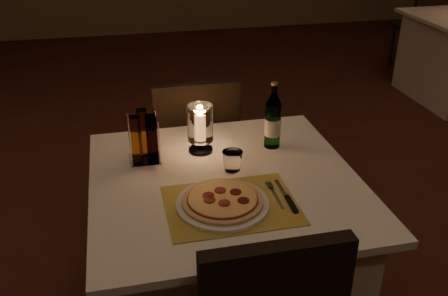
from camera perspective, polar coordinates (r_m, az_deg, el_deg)
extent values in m
cube|color=#4B2018|center=(2.49, 2.92, -16.15)|extent=(8.00, 10.00, 0.02)
cube|color=white|center=(2.10, 0.12, -12.58)|extent=(0.88, 0.88, 0.71)
cube|color=white|center=(1.89, 0.13, -3.92)|extent=(1.00, 1.00, 0.03)
cube|color=black|center=(2.70, -3.65, -0.13)|extent=(0.42, 0.42, 0.05)
cube|color=black|center=(2.44, -3.09, 2.71)|extent=(0.42, 0.05, 0.42)
cylinder|color=black|center=(2.99, -0.83, -2.42)|extent=(0.03, 0.03, 0.44)
cylinder|color=black|center=(2.95, -7.32, -3.12)|extent=(0.03, 0.03, 0.44)
cylinder|color=black|center=(2.71, 0.67, -5.90)|extent=(0.03, 0.03, 0.44)
cylinder|color=black|center=(2.66, -6.52, -6.75)|extent=(0.03, 0.03, 0.44)
cube|color=gold|center=(1.73, 0.82, -6.54)|extent=(0.45, 0.34, 0.00)
cylinder|color=white|center=(1.71, -0.16, -6.41)|extent=(0.32, 0.32, 0.01)
cylinder|color=#D8B77F|center=(1.71, -0.16, -6.05)|extent=(0.28, 0.28, 0.01)
cylinder|color=maroon|center=(1.70, -0.16, -5.84)|extent=(0.24, 0.24, 0.00)
cylinder|color=#EACC7F|center=(1.70, -0.16, -5.74)|extent=(0.24, 0.24, 0.00)
cylinder|color=maroon|center=(1.73, 1.34, -5.03)|extent=(0.04, 0.04, 0.00)
cylinder|color=maroon|center=(1.74, -0.44, -4.86)|extent=(0.04, 0.04, 0.00)
cylinder|color=maroon|center=(1.71, -1.78, -5.41)|extent=(0.04, 0.04, 0.00)
cylinder|color=maroon|center=(1.69, -1.67, -5.95)|extent=(0.04, 0.04, 0.00)
cylinder|color=maroon|center=(1.67, 0.03, -6.30)|extent=(0.04, 0.04, 0.00)
cylinder|color=maroon|center=(1.68, 2.24, -6.01)|extent=(0.04, 0.04, 0.00)
cube|color=silver|center=(1.76, 6.07, -5.74)|extent=(0.01, 0.14, 0.00)
cube|color=silver|center=(1.83, 5.24, -4.33)|extent=(0.02, 0.05, 0.00)
cube|color=black|center=(1.73, 7.70, -6.35)|extent=(0.02, 0.10, 0.01)
cube|color=silver|center=(1.82, 6.53, -4.61)|extent=(0.01, 0.12, 0.00)
cylinder|color=#509554|center=(2.08, 5.58, 2.57)|extent=(0.07, 0.07, 0.19)
cylinder|color=#509554|center=(2.02, 5.78, 6.68)|extent=(0.02, 0.02, 0.04)
cylinder|color=gold|center=(2.01, 5.81, 7.32)|extent=(0.03, 0.03, 0.01)
cylinder|color=silver|center=(2.08, 5.57, 2.46)|extent=(0.07, 0.07, 0.07)
cylinder|color=white|center=(2.08, -2.68, -0.20)|extent=(0.10, 0.10, 0.01)
cylinder|color=white|center=(2.06, -2.70, 0.42)|extent=(0.02, 0.02, 0.04)
cylinder|color=white|center=(2.02, -2.76, 2.86)|extent=(0.11, 0.11, 0.15)
cylinder|color=white|center=(2.03, -2.75, 2.47)|extent=(0.03, 0.03, 0.11)
ellipsoid|color=orange|center=(2.00, -2.79, 4.30)|extent=(0.02, 0.02, 0.03)
cube|color=white|center=(2.03, -8.96, -1.30)|extent=(0.12, 0.12, 0.01)
cylinder|color=white|center=(1.93, -10.65, 0.19)|extent=(0.01, 0.01, 0.18)
cylinder|color=white|center=(1.94, -7.41, 0.52)|extent=(0.01, 0.01, 0.18)
cylinder|color=white|center=(2.03, -10.82, 1.57)|extent=(0.01, 0.01, 0.18)
cylinder|color=white|center=(2.04, -7.74, 1.88)|extent=(0.01, 0.01, 0.18)
cube|color=#BF8C33|center=(1.95, -9.98, 0.85)|extent=(0.04, 0.04, 0.20)
cube|color=#3F1E14|center=(1.96, -8.23, 1.03)|extent=(0.04, 0.04, 0.20)
cube|color=#BF8C33|center=(2.01, -9.25, 1.68)|extent=(0.04, 0.04, 0.20)
cube|color=black|center=(5.61, 21.42, 12.70)|extent=(0.42, 0.42, 0.05)
cube|color=black|center=(5.42, 22.90, 14.49)|extent=(0.42, 0.05, 0.42)
cylinder|color=black|center=(5.90, 21.56, 10.89)|extent=(0.03, 0.03, 0.44)
cylinder|color=black|center=(5.72, 18.66, 10.88)|extent=(0.03, 0.03, 0.44)
cylinder|color=black|center=(5.63, 23.39, 9.83)|extent=(0.03, 0.03, 0.44)
cylinder|color=black|center=(5.44, 20.42, 9.81)|extent=(0.03, 0.03, 0.44)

